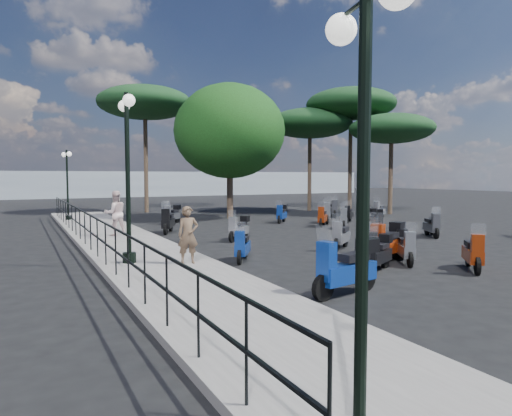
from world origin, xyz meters
name	(u,v)px	position (x,y,z in m)	size (l,w,h in m)	color
ground	(333,246)	(0.00, 0.00, 0.00)	(120.00, 120.00, 0.00)	black
sidewalk	(127,245)	(-6.50, 3.00, 0.07)	(3.00, 30.00, 0.15)	slate
railing	(87,224)	(-7.80, 2.80, 0.90)	(0.04, 26.04, 1.10)	black
lamp_post_0	(363,197)	(-7.44, -10.12, 2.29)	(0.45, 1.09, 3.75)	black
lamp_post_1	(128,167)	(-7.19, -0.59, 2.70)	(0.40, 1.32, 4.47)	black
lamp_post_2	(67,180)	(-7.44, 13.13, 2.25)	(0.44, 1.07, 3.68)	black
woman	(188,235)	(-5.84, -1.43, 0.91)	(0.55, 0.36, 1.52)	brown
pedestrian_far	(115,213)	(-6.46, 5.27, 1.02)	(0.84, 0.66, 1.74)	beige
scooter_0	(347,269)	(-3.85, -5.50, 0.56)	(1.86, 0.69, 1.49)	black
scooter_1	(379,254)	(-1.59, -3.97, 0.46)	(1.40, 0.88, 1.21)	black
scooter_2	(371,247)	(-1.01, -3.04, 0.45)	(1.04, 1.28, 1.20)	black
scooter_3	(242,247)	(-4.12, -1.16, 0.41)	(0.94, 1.29, 1.19)	black
scooter_4	(168,222)	(-4.12, 6.13, 0.49)	(0.96, 1.62, 1.40)	black
scooter_6	(473,254)	(0.62, -5.08, 0.45)	(1.16, 1.26, 1.29)	black
scooter_7	(387,243)	(-0.53, -3.18, 0.55)	(1.75, 0.92, 1.46)	black
scooter_8	(341,236)	(-0.23, -0.71, 0.43)	(1.31, 1.03, 1.25)	black
scooter_9	(239,229)	(-2.36, 2.77, 0.45)	(1.27, 1.05, 1.20)	black
scooter_10	(172,215)	(-2.76, 9.92, 0.47)	(1.20, 1.20, 1.23)	black
scooter_12	(384,243)	(0.02, -2.47, 0.43)	(1.54, 0.60, 1.24)	black
scooter_13	(405,247)	(-0.21, -3.55, 0.46)	(0.97, 1.35, 1.22)	black
scooter_14	(343,220)	(3.55, 3.93, 0.44)	(1.04, 1.35, 1.28)	black
scooter_15	(322,217)	(3.36, 5.31, 0.44)	(1.15, 1.22, 1.26)	black
scooter_16	(282,214)	(2.52, 7.76, 0.46)	(1.16, 1.21, 1.22)	black
scooter_19	(434,226)	(5.16, 0.15, 0.44)	(1.13, 1.24, 1.26)	black
scooter_20	(432,227)	(4.94, 0.04, 0.43)	(0.91, 1.39, 1.24)	black
scooter_21	(349,215)	(5.78, 6.29, 0.41)	(1.15, 1.08, 1.18)	black
scooter_22	(326,214)	(4.49, 6.54, 0.48)	(1.03, 1.55, 1.39)	black
scooter_26	(377,218)	(5.31, 3.65, 0.44)	(0.82, 1.37, 1.18)	black
scooter_27	(379,211)	(8.41, 6.84, 0.46)	(1.49, 0.96, 1.32)	black
scooter_28	(334,209)	(6.89, 9.05, 0.47)	(1.01, 1.50, 1.35)	black
broadleaf_tree	(230,131)	(1.11, 11.25, 5.01)	(6.37, 6.37, 7.73)	#38281E
pine_0	(310,124)	(8.63, 14.16, 6.14)	(5.95, 5.95, 7.20)	#38281E
pine_1	(351,104)	(10.73, 12.29, 7.37)	(6.17, 6.17, 8.48)	#38281E
pine_2	(145,103)	(-2.03, 18.07, 7.34)	(6.32, 6.32, 8.47)	#38281E
pine_3	(392,129)	(11.54, 9.22, 5.46)	(5.43, 5.43, 6.43)	#38281E
distant_hills	(108,184)	(0.00, 45.00, 1.50)	(70.00, 8.00, 3.00)	gray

